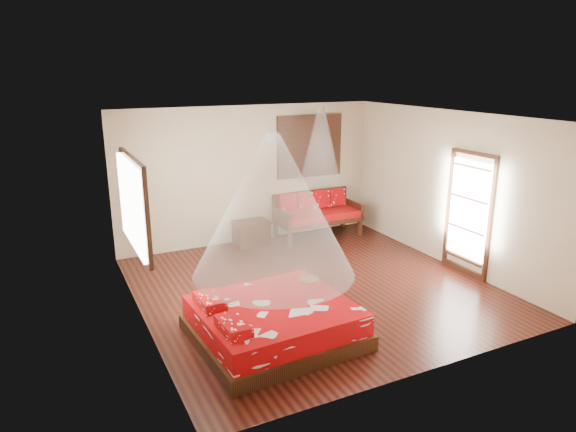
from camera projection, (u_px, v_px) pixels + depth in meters
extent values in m
cube|color=black|center=(313.00, 288.00, 8.52)|extent=(5.50, 5.50, 0.02)
cube|color=silver|center=(316.00, 116.00, 7.73)|extent=(5.50, 5.50, 0.02)
cube|color=#C0AA8C|center=(137.00, 229.00, 6.96)|extent=(0.02, 5.50, 2.80)
cube|color=#C0AA8C|center=(447.00, 188.00, 9.30)|extent=(0.02, 5.50, 2.80)
cube|color=#C0AA8C|center=(249.00, 175.00, 10.51)|extent=(5.50, 0.02, 2.80)
cube|color=#C0AA8C|center=(434.00, 263.00, 5.75)|extent=(5.50, 0.02, 2.80)
cube|color=black|center=(274.00, 332.00, 6.87)|extent=(2.14, 1.96, 0.20)
cube|color=#A70509|center=(274.00, 315.00, 6.80)|extent=(2.04, 1.85, 0.30)
cube|color=#A70509|center=(233.00, 326.00, 6.06)|extent=(0.32, 0.55, 0.14)
cube|color=#A70509|center=(210.00, 301.00, 6.71)|extent=(0.32, 0.55, 0.14)
cube|color=black|center=(290.00, 237.00, 10.37)|extent=(0.08, 0.08, 0.42)
cube|color=black|center=(360.00, 226.00, 11.09)|extent=(0.08, 0.08, 0.42)
cube|color=black|center=(276.00, 228.00, 10.96)|extent=(0.08, 0.08, 0.42)
cube|color=black|center=(343.00, 218.00, 11.68)|extent=(0.08, 0.08, 0.42)
cube|color=black|center=(318.00, 219.00, 10.98)|extent=(1.81, 0.81, 0.08)
cube|color=#950D05|center=(318.00, 215.00, 10.95)|extent=(1.75, 0.75, 0.14)
cube|color=black|center=(310.00, 203.00, 11.21)|extent=(1.81, 0.06, 0.55)
cube|color=black|center=(282.00, 217.00, 10.57)|extent=(0.06, 0.81, 0.30)
cube|color=black|center=(352.00, 208.00, 11.30)|extent=(0.06, 0.81, 0.30)
cube|color=#A70509|center=(288.00, 203.00, 10.83)|extent=(0.38, 0.20, 0.40)
cube|color=#A70509|center=(305.00, 201.00, 11.00)|extent=(0.38, 0.20, 0.40)
cube|color=#A70509|center=(321.00, 199.00, 11.17)|extent=(0.38, 0.20, 0.40)
cube|color=#A70509|center=(337.00, 197.00, 11.34)|extent=(0.38, 0.20, 0.40)
cube|color=black|center=(251.00, 234.00, 10.52)|extent=(0.68, 0.49, 0.44)
cube|color=black|center=(251.00, 223.00, 10.46)|extent=(0.72, 0.53, 0.05)
cube|color=black|center=(310.00, 146.00, 10.92)|extent=(1.52, 0.06, 1.32)
cube|color=black|center=(310.00, 146.00, 10.91)|extent=(1.35, 0.04, 1.10)
cube|color=black|center=(135.00, 204.00, 7.06)|extent=(0.08, 1.74, 1.34)
cube|color=silver|center=(138.00, 204.00, 7.08)|extent=(0.04, 1.54, 1.10)
cube|color=black|center=(469.00, 215.00, 8.86)|extent=(0.08, 1.02, 2.16)
cube|color=white|center=(468.00, 210.00, 8.82)|extent=(0.03, 0.82, 1.70)
cylinder|color=brown|center=(309.00, 279.00, 7.53)|extent=(0.28, 0.28, 0.03)
cone|color=white|center=(273.00, 206.00, 6.38)|extent=(2.08, 2.08, 1.80)
cone|color=white|center=(321.00, 144.00, 10.49)|extent=(0.84, 0.84, 1.50)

